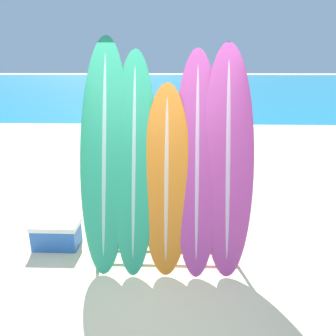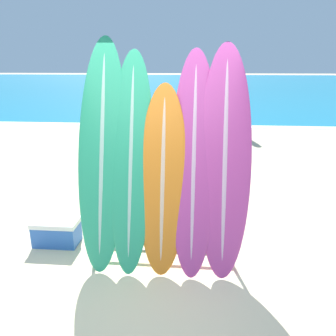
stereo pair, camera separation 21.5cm
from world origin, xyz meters
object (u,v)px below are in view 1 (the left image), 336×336
(surfboard_slot_1, at_px, (134,162))
(surfboard_slot_2, at_px, (167,179))
(surfboard_slot_3, at_px, (197,162))
(cooler_box, at_px, (57,235))
(surfboard_rack, at_px, (166,225))
(person_mid_beach, at_px, (121,138))
(person_near_water, at_px, (230,106))
(surfboard_slot_0, at_px, (105,155))
(surfboard_slot_4, at_px, (228,159))
(person_far_left, at_px, (169,139))

(surfboard_slot_1, xyz_separation_m, surfboard_slot_2, (0.37, -0.06, -0.18))
(surfboard_slot_3, height_order, cooler_box, surfboard_slot_3)
(surfboard_rack, relative_size, person_mid_beach, 1.09)
(surfboard_rack, height_order, person_mid_beach, person_mid_beach)
(person_near_water, bearing_deg, surfboard_slot_3, 84.24)
(surfboard_rack, distance_m, surfboard_slot_3, 0.83)
(surfboard_slot_0, bearing_deg, surfboard_slot_1, -4.21)
(surfboard_rack, xyz_separation_m, surfboard_slot_4, (0.69, 0.08, 0.77))
(surfboard_rack, xyz_separation_m, surfboard_slot_2, (0.01, 0.01, 0.56))
(surfboard_slot_0, bearing_deg, surfboard_slot_3, -1.02)
(person_mid_beach, bearing_deg, surfboard_slot_3, -95.93)
(surfboard_slot_4, height_order, cooler_box, surfboard_slot_4)
(person_far_left, height_order, cooler_box, person_far_left)
(surfboard_slot_3, relative_size, person_far_left, 1.57)
(surfboard_slot_1, height_order, surfboard_slot_3, surfboard_slot_3)
(person_near_water, height_order, cooler_box, person_near_water)
(surfboard_slot_0, xyz_separation_m, surfboard_slot_1, (0.34, -0.02, -0.07))
(surfboard_slot_0, relative_size, person_mid_beach, 1.67)
(surfboard_slot_2, height_order, person_near_water, surfboard_slot_2)
(person_mid_beach, bearing_deg, surfboard_slot_2, -102.12)
(person_near_water, xyz_separation_m, person_mid_beach, (-2.82, -4.51, -0.11))
(person_far_left, bearing_deg, person_near_water, -104.33)
(person_mid_beach, xyz_separation_m, cooler_box, (-0.41, -2.67, -0.68))
(surfboard_slot_1, xyz_separation_m, surfboard_slot_4, (1.04, 0.01, 0.04))
(surfboard_slot_0, distance_m, surfboard_slot_4, 1.38)
(person_near_water, bearing_deg, cooler_box, 71.19)
(person_near_water, relative_size, person_mid_beach, 1.13)
(person_far_left, bearing_deg, surfboard_slot_4, 112.48)
(person_mid_beach, relative_size, cooler_box, 2.65)
(surfboard_rack, bearing_deg, surfboard_slot_0, 171.82)
(surfboard_slot_4, xyz_separation_m, person_mid_beach, (-1.71, 2.86, -0.41))
(surfboard_rack, distance_m, person_far_left, 2.88)
(surfboard_slot_0, relative_size, surfboard_slot_2, 1.24)
(surfboard_rack, xyz_separation_m, person_near_water, (1.80, 7.46, 0.47))
(surfboard_slot_3, distance_m, person_far_left, 2.83)
(surfboard_slot_0, height_order, cooler_box, surfboard_slot_0)
(surfboard_slot_1, height_order, person_near_water, surfboard_slot_1)
(surfboard_rack, xyz_separation_m, surfboard_slot_0, (-0.69, 0.10, 0.81))
(person_near_water, height_order, person_mid_beach, person_near_water)
(surfboard_slot_2, xyz_separation_m, person_near_water, (1.79, 7.45, -0.09))
(person_mid_beach, distance_m, cooler_box, 2.78)
(cooler_box, bearing_deg, surfboard_slot_1, -10.82)
(cooler_box, bearing_deg, person_near_water, 65.81)
(person_near_water, bearing_deg, surfboard_rack, 81.80)
(surfboard_slot_2, bearing_deg, surfboard_slot_4, 6.30)
(surfboard_rack, relative_size, surfboard_slot_3, 0.69)
(surfboard_slot_0, relative_size, surfboard_slot_3, 1.05)
(surfboard_slot_1, height_order, surfboard_slot_4, surfboard_slot_4)
(surfboard_rack, bearing_deg, cooler_box, 168.92)
(person_near_water, bearing_deg, surfboard_slot_0, 76.67)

